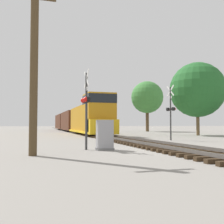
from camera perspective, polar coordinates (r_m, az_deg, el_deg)
ground_plane at (r=14.40m, az=11.77°, el=-7.91°), size 400.00×400.00×0.00m
rail_track_bed at (r=14.39m, az=11.76°, el=-7.37°), size 2.60×160.00×0.31m
freight_train at (r=47.75m, az=-8.39°, el=-1.91°), size 3.08×45.88×4.68m
crossing_signal_near at (r=13.78m, az=-5.71°, el=2.06°), size 0.37×1.01×4.19m
crossing_signal_far at (r=22.49m, az=12.68°, el=0.44°), size 0.45×1.01×4.62m
relay_cabinet at (r=13.52m, az=-1.60°, el=-5.06°), size 0.87×0.68×1.55m
utility_pole at (r=11.82m, az=-16.63°, el=9.51°), size 1.80×0.34×7.41m
tree_far_right at (r=33.46m, az=18.09°, el=4.60°), size 6.64×6.64×8.84m
tree_mid_background at (r=50.20m, az=7.66°, el=3.17°), size 6.06×6.06×9.52m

